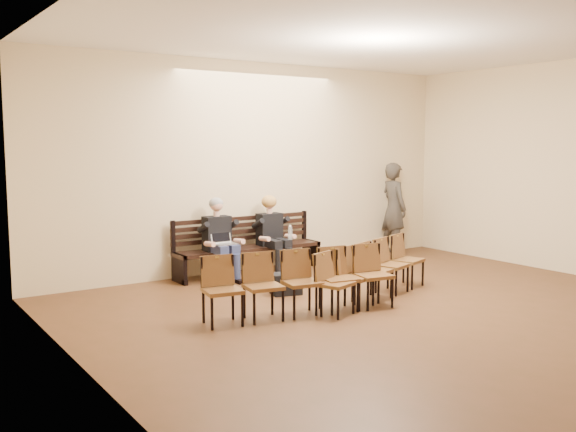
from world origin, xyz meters
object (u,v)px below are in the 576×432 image
(passerby, at_px, (394,201))
(chair_row_back, at_px, (302,283))
(water_bottle, at_px, (290,240))
(bag, at_px, (286,284))
(seated_man, at_px, (220,240))
(laptop, at_px, (225,245))
(bench, at_px, (249,260))
(seated_woman, at_px, (273,237))
(chair_row_front, at_px, (375,271))

(passerby, relative_size, chair_row_back, 0.81)
(water_bottle, xyz_separation_m, bag, (-0.86, -1.15, -0.42))
(seated_man, distance_m, passerby, 3.96)
(laptop, bearing_deg, bench, 31.04)
(bench, height_order, passerby, passerby)
(chair_row_back, bearing_deg, seated_man, 96.37)
(bench, bearing_deg, seated_woman, -17.47)
(water_bottle, distance_m, chair_row_front, 2.09)
(seated_man, bearing_deg, laptop, -89.05)
(bag, xyz_separation_m, chair_row_back, (-0.45, -1.03, 0.26))
(chair_row_front, bearing_deg, passerby, 24.04)
(water_bottle, distance_m, bag, 1.49)
(water_bottle, height_order, bag, water_bottle)
(seated_man, height_order, chair_row_back, seated_man)
(seated_woman, height_order, chair_row_back, seated_woman)
(passerby, bearing_deg, chair_row_back, 129.72)
(bag, bearing_deg, bench, 78.71)
(chair_row_front, bearing_deg, water_bottle, 71.19)
(seated_man, bearing_deg, water_bottle, -13.13)
(water_bottle, relative_size, bag, 0.58)
(bench, xyz_separation_m, seated_man, (-0.61, -0.12, 0.40))
(water_bottle, relative_size, passerby, 0.12)
(laptop, xyz_separation_m, water_bottle, (1.16, -0.10, -0.00))
(bag, distance_m, chair_row_front, 1.29)
(seated_man, height_order, bag, seated_man)
(seated_woman, height_order, laptop, seated_woman)
(laptop, height_order, water_bottle, laptop)
(bench, xyz_separation_m, bag, (-0.31, -1.54, -0.07))
(seated_woman, distance_m, chair_row_front, 2.36)
(chair_row_front, bearing_deg, laptop, 99.17)
(seated_woman, bearing_deg, chair_row_front, -85.97)
(seated_man, relative_size, chair_row_back, 0.49)
(seated_man, relative_size, bag, 3.02)
(chair_row_back, bearing_deg, bench, 83.39)
(bench, xyz_separation_m, chair_row_back, (-0.76, -2.57, 0.19))
(seated_man, xyz_separation_m, bag, (0.30, -1.42, -0.47))
(passerby, height_order, chair_row_back, passerby)
(seated_woman, distance_m, bag, 1.64)
(bench, height_order, bag, bench)
(seated_man, distance_m, seated_woman, 0.99)
(seated_man, height_order, laptop, seated_man)
(bench, relative_size, chair_row_front, 1.07)
(seated_man, distance_m, water_bottle, 1.19)
(seated_woman, bearing_deg, passerby, 4.28)
(water_bottle, height_order, chair_row_front, chair_row_front)
(seated_man, distance_m, chair_row_front, 2.63)
(laptop, relative_size, passerby, 0.17)
(chair_row_back, bearing_deg, passerby, 43.05)
(laptop, height_order, chair_row_back, chair_row_back)
(seated_man, relative_size, seated_woman, 1.06)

